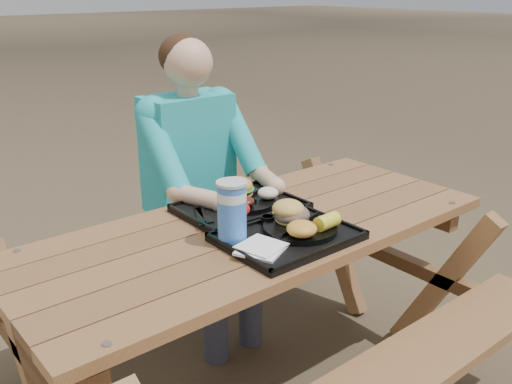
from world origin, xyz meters
TOP-DOWN VIEW (x-y plane):
  - picnic_table at (0.00, 0.00)m, footprint 1.80×1.49m
  - tray_near at (0.00, -0.17)m, footprint 0.45×0.35m
  - tray_far at (0.04, 0.15)m, footprint 0.45×0.35m
  - plate_near at (0.06, -0.17)m, footprint 0.26×0.26m
  - plate_far at (0.07, 0.16)m, footprint 0.26×0.26m
  - napkin_stack at (-0.15, -0.21)m, footprint 0.18×0.18m
  - soda_cup at (-0.17, -0.08)m, footprint 0.10×0.10m
  - condiment_bbq at (0.01, -0.05)m, footprint 0.05×0.05m
  - condiment_mustard at (0.07, -0.04)m, footprint 0.05×0.05m
  - sandwich at (0.06, -0.12)m, footprint 0.12×0.12m
  - mac_cheese at (0.00, -0.24)m, footprint 0.10×0.10m
  - corn_cob at (0.11, -0.25)m, footprint 0.09×0.09m
  - cutlery_far at (-0.12, 0.16)m, footprint 0.08×0.17m
  - burger at (0.08, 0.21)m, footprint 0.13×0.13m
  - baked_beans at (0.03, 0.10)m, footprint 0.07×0.07m
  - potato_salad at (0.14, 0.10)m, footprint 0.08×0.08m
  - diner at (0.11, 0.59)m, footprint 0.48×0.84m

SIDE VIEW (x-z plane):
  - picnic_table at x=0.00m, z-range 0.00..0.75m
  - diner at x=0.11m, z-range 0.00..1.28m
  - tray_near at x=0.00m, z-range 0.75..0.77m
  - tray_far at x=0.04m, z-range 0.75..0.77m
  - cutlery_far at x=-0.12m, z-range 0.77..0.78m
  - napkin_stack at x=-0.15m, z-range 0.77..0.79m
  - plate_near at x=0.06m, z-range 0.77..0.79m
  - plate_far at x=0.07m, z-range 0.77..0.79m
  - condiment_mustard at x=0.07m, z-range 0.77..0.80m
  - condiment_bbq at x=0.01m, z-range 0.77..0.80m
  - baked_beans at x=0.03m, z-range 0.79..0.82m
  - potato_salad at x=0.14m, z-range 0.79..0.84m
  - mac_cheese at x=0.00m, z-range 0.79..0.84m
  - corn_cob at x=0.11m, z-range 0.79..0.84m
  - burger at x=0.08m, z-range 0.79..0.90m
  - sandwich at x=0.06m, z-range 0.79..0.91m
  - soda_cup at x=-0.17m, z-range 0.77..0.97m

